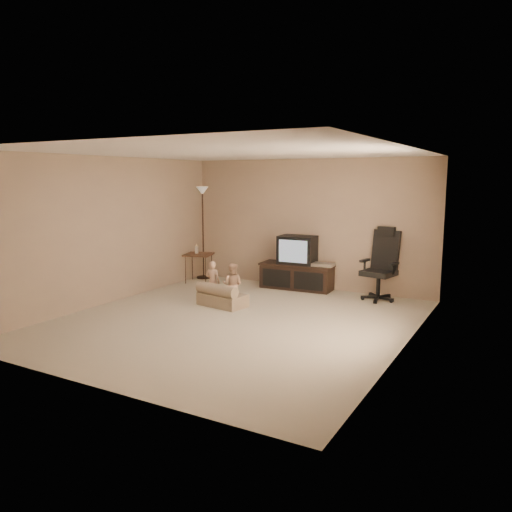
{
  "coord_description": "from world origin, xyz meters",
  "views": [
    {
      "loc": [
        3.83,
        -6.2,
        2.14
      ],
      "look_at": [
        0.03,
        0.6,
        0.91
      ],
      "focal_mm": 35.0,
      "sensor_mm": 36.0,
      "label": 1
    }
  ],
  "objects": [
    {
      "name": "floor",
      "position": [
        0.0,
        0.0,
        0.0
      ],
      "size": [
        5.5,
        5.5,
        0.0
      ],
      "primitive_type": "plane",
      "color": "#C2B79A",
      "rests_on": "ground"
    },
    {
      "name": "room_shell",
      "position": [
        0.0,
        0.0,
        1.52
      ],
      "size": [
        5.5,
        5.5,
        5.5
      ],
      "color": "white",
      "rests_on": "floor"
    },
    {
      "name": "tv_stand",
      "position": [
        -0.1,
        2.49,
        0.43
      ],
      "size": [
        1.48,
        0.62,
        1.04
      ],
      "rotation": [
        0.0,
        0.0,
        0.06
      ],
      "color": "black",
      "rests_on": "floor"
    },
    {
      "name": "office_chair",
      "position": [
        1.54,
        2.41,
        0.46
      ],
      "size": [
        0.7,
        0.72,
        1.29
      ],
      "rotation": [
        0.0,
        0.0,
        -0.2
      ],
      "color": "black",
      "rests_on": "floor"
    },
    {
      "name": "side_table",
      "position": [
        -2.16,
        2.08,
        0.57
      ],
      "size": [
        0.67,
        0.67,
        0.8
      ],
      "rotation": [
        0.0,
        0.0,
        0.3
      ],
      "color": "brown",
      "rests_on": "floor"
    },
    {
      "name": "floor_lamp",
      "position": [
        -2.3,
        2.46,
        1.43
      ],
      "size": [
        0.3,
        0.3,
        1.96
      ],
      "color": "black",
      "rests_on": "floor"
    },
    {
      "name": "child_sofa",
      "position": [
        -0.66,
        0.64,
        0.16
      ],
      "size": [
        0.87,
        0.59,
        0.4
      ],
      "rotation": [
        0.0,
        0.0,
        -0.17
      ],
      "color": "tan",
      "rests_on": "floor"
    },
    {
      "name": "toddler_left",
      "position": [
        -0.93,
        0.79,
        0.36
      ],
      "size": [
        0.3,
        0.24,
        0.73
      ],
      "primitive_type": "imported",
      "rotation": [
        0.0,
        0.0,
        3.32
      ],
      "color": "#D7A786",
      "rests_on": "floor"
    },
    {
      "name": "toddler_right",
      "position": [
        -0.51,
        0.76,
        0.37
      ],
      "size": [
        0.39,
        0.27,
        0.73
      ],
      "primitive_type": "imported",
      "rotation": [
        0.0,
        0.0,
        3.37
      ],
      "color": "#D7A786",
      "rests_on": "floor"
    }
  ]
}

